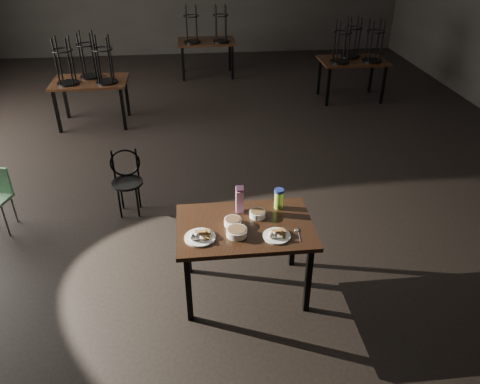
{
  "coord_description": "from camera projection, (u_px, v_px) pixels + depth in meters",
  "views": [
    {
      "loc": [
        -0.27,
        -6.03,
        3.12
      ],
      "look_at": [
        0.14,
        -2.3,
        0.85
      ],
      "focal_mm": 35.0,
      "sensor_mm": 36.0,
      "label": 1
    }
  ],
  "objects": [
    {
      "name": "bg_table_left",
      "position": [
        89.0,
        79.0,
        7.55
      ],
      "size": [
        1.2,
        0.8,
        1.48
      ],
      "color": "black",
      "rests_on": "ground"
    },
    {
      "name": "bowl_near",
      "position": [
        233.0,
        222.0,
        4.08
      ],
      "size": [
        0.15,
        0.15,
        0.06
      ],
      "color": "white",
      "rests_on": "main_table"
    },
    {
      "name": "bg_table_far",
      "position": [
        207.0,
        41.0,
        9.86
      ],
      "size": [
        1.2,
        0.8,
        1.48
      ],
      "color": "black",
      "rests_on": "ground"
    },
    {
      "name": "plate_right",
      "position": [
        277.0,
        235.0,
        3.94
      ],
      "size": [
        0.24,
        0.24,
        0.08
      ],
      "color": "white",
      "rests_on": "main_table"
    },
    {
      "name": "bowl_big",
      "position": [
        237.0,
        232.0,
        3.95
      ],
      "size": [
        0.18,
        0.18,
        0.06
      ],
      "color": "white",
      "rests_on": "main_table"
    },
    {
      "name": "bowl_far",
      "position": [
        258.0,
        214.0,
        4.19
      ],
      "size": [
        0.15,
        0.15,
        0.06
      ],
      "color": "white",
      "rests_on": "main_table"
    },
    {
      "name": "main_table",
      "position": [
        245.0,
        232.0,
        4.14
      ],
      "size": [
        1.2,
        0.8,
        0.75
      ],
      "color": "black",
      "rests_on": "ground"
    },
    {
      "name": "bg_table_right",
      "position": [
        353.0,
        58.0,
        8.6
      ],
      "size": [
        1.2,
        0.8,
        1.48
      ],
      "color": "black",
      "rests_on": "ground"
    },
    {
      "name": "bentwood_chair",
      "position": [
        127.0,
        177.0,
        5.45
      ],
      "size": [
        0.37,
        0.37,
        0.76
      ],
      "rotation": [
        0.0,
        0.0,
        0.11
      ],
      "color": "black",
      "rests_on": "ground"
    },
    {
      "name": "spoon",
      "position": [
        297.0,
        231.0,
        4.02
      ],
      "size": [
        0.05,
        0.19,
        0.01
      ],
      "color": "silver",
      "rests_on": "main_table"
    },
    {
      "name": "plate_left",
      "position": [
        200.0,
        236.0,
        3.92
      ],
      "size": [
        0.26,
        0.26,
        0.08
      ],
      "color": "white",
      "rests_on": "main_table"
    },
    {
      "name": "juice_carton",
      "position": [
        240.0,
        200.0,
        4.22
      ],
      "size": [
        0.07,
        0.07,
        0.27
      ],
      "color": "#931A6D",
      "rests_on": "main_table"
    },
    {
      "name": "water_bottle",
      "position": [
        279.0,
        199.0,
        4.28
      ],
      "size": [
        0.12,
        0.12,
        0.2
      ],
      "color": "#AFEB45",
      "rests_on": "main_table"
    }
  ]
}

